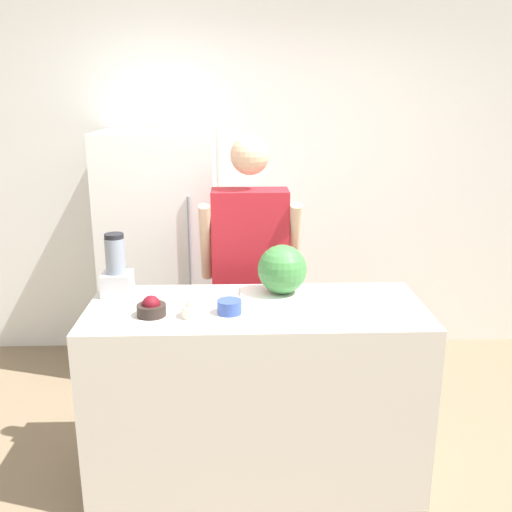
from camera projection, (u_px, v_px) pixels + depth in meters
name	position (u px, v px, depth m)	size (l,w,h in m)	color
wall_back	(249.00, 184.00, 4.33)	(8.00, 0.06, 2.60)	white
counter_island	(256.00, 392.00, 2.96)	(1.67, 0.68, 0.96)	beige
refrigerator	(161.00, 254.00, 4.08)	(0.79, 0.66, 1.72)	white
person	(250.00, 277.00, 3.48)	(0.59, 0.27, 1.74)	#333338
cutting_board	(278.00, 294.00, 2.97)	(0.39, 0.26, 0.01)	white
watermelon	(282.00, 269.00, 2.94)	(0.26, 0.26, 0.26)	#3D7F3D
bowl_cherries	(151.00, 308.00, 2.70)	(0.14, 0.14, 0.10)	#2D231E
bowl_cream	(195.00, 309.00, 2.69)	(0.13, 0.13, 0.10)	white
bowl_small_blue	(229.00, 307.00, 2.73)	(0.12, 0.12, 0.07)	#334C9E
blender	(116.00, 270.00, 2.95)	(0.15, 0.15, 0.33)	#B7B7BC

